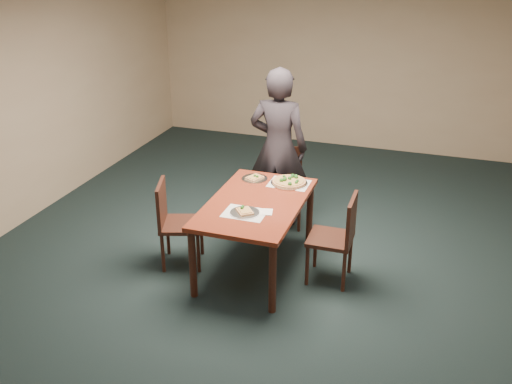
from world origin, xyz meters
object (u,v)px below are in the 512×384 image
(diner, at_px, (278,148))
(dining_table, at_px, (256,210))
(slice_plate_near, at_px, (245,212))
(chair_far, at_px, (284,182))
(chair_right, at_px, (339,234))
(slice_plate_far, at_px, (255,178))
(pizza_pan, at_px, (289,181))
(chair_left, at_px, (174,219))

(diner, bearing_deg, dining_table, 94.23)
(dining_table, bearing_deg, slice_plate_near, -93.31)
(chair_far, height_order, diner, diner)
(chair_right, bearing_deg, slice_plate_near, -70.70)
(diner, relative_size, slice_plate_far, 6.63)
(chair_right, distance_m, pizza_pan, 0.86)
(chair_left, xyz_separation_m, chair_right, (1.66, 0.22, 0.00))
(chair_right, xyz_separation_m, slice_plate_far, (-1.03, 0.51, 0.25))
(diner, bearing_deg, chair_left, 59.90)
(diner, distance_m, pizza_pan, 0.66)
(dining_table, height_order, diner, diner)
(chair_far, bearing_deg, diner, 160.23)
(chair_left, relative_size, slice_plate_far, 3.25)
(chair_left, bearing_deg, chair_right, -101.07)
(pizza_pan, distance_m, slice_plate_near, 0.84)
(chair_far, distance_m, pizza_pan, 0.66)
(dining_table, relative_size, chair_far, 1.65)
(slice_plate_near, xyz_separation_m, slice_plate_far, (-0.18, 0.81, -0.00))
(pizza_pan, height_order, slice_plate_far, pizza_pan)
(chair_right, distance_m, slice_plate_far, 1.17)
(chair_right, relative_size, diner, 0.49)
(chair_far, bearing_deg, slice_plate_near, -106.24)
(slice_plate_near, bearing_deg, slice_plate_far, 102.36)
(slice_plate_near, distance_m, slice_plate_far, 0.83)
(chair_right, xyz_separation_m, pizza_pan, (-0.65, 0.51, 0.26))
(pizza_pan, height_order, slice_plate_near, pizza_pan)
(diner, relative_size, slice_plate_near, 6.63)
(slice_plate_near, bearing_deg, chair_right, 19.87)
(dining_table, xyz_separation_m, slice_plate_far, (-0.20, 0.53, 0.10))
(chair_right, relative_size, slice_plate_near, 3.25)
(slice_plate_far, bearing_deg, pizza_pan, 0.15)
(chair_right, bearing_deg, chair_far, -141.77)
(dining_table, relative_size, pizza_pan, 3.84)
(chair_left, distance_m, diner, 1.54)
(dining_table, xyz_separation_m, chair_far, (-0.03, 1.10, -0.14))
(pizza_pan, relative_size, slice_plate_near, 1.40)
(dining_table, xyz_separation_m, pizza_pan, (0.19, 0.53, 0.12))
(chair_left, height_order, slice_plate_near, chair_left)
(diner, bearing_deg, pizza_pan, 116.11)
(pizza_pan, xyz_separation_m, slice_plate_far, (-0.39, -0.00, -0.01))
(chair_right, bearing_deg, slice_plate_far, -116.74)
(dining_table, relative_size, chair_right, 1.65)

